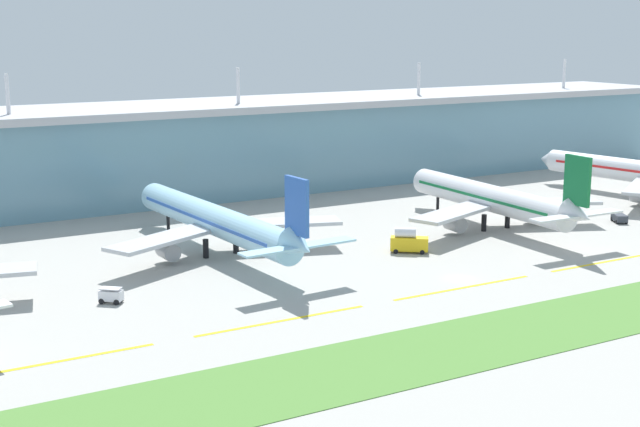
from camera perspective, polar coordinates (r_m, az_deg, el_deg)
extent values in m
plane|color=#A8A59E|center=(156.54, 8.92, -4.13)|extent=(600.00, 600.00, 0.00)
cube|color=#6693A8|center=(234.88, -5.74, 4.02)|extent=(280.00, 28.00, 21.69)
cube|color=#B2B2B7|center=(233.56, -5.80, 6.88)|extent=(288.00, 34.00, 1.80)
cylinder|color=silver|center=(210.97, -19.30, 7.21)|extent=(0.90, 0.90, 9.00)
cylinder|color=silver|center=(228.07, -5.24, 8.13)|extent=(0.90, 0.90, 9.00)
cylinder|color=silver|center=(256.50, 6.32, 8.52)|extent=(0.90, 0.90, 9.00)
cylinder|color=silver|center=(292.99, 15.31, 8.60)|extent=(0.90, 0.90, 9.00)
cylinder|color=#9ED1EA|center=(172.13, -6.83, -0.37)|extent=(9.47, 56.57, 5.80)
cone|color=#9ED1EA|center=(199.01, -10.77, 1.17)|extent=(5.76, 4.35, 5.51)
cone|color=#9ED1EA|center=(145.41, -1.27, -2.09)|extent=(5.35, 6.94, 5.72)
cube|color=#2D5BB7|center=(144.81, -1.49, 0.46)|extent=(1.12, 6.43, 9.50)
cube|color=#9ED1EA|center=(143.10, -3.24, -2.42)|extent=(10.19, 3.85, 0.36)
cube|color=#9ED1EA|center=(148.78, 0.42, -1.84)|extent=(10.19, 3.85, 0.36)
cube|color=#B7BABF|center=(163.54, -9.86, -1.59)|extent=(24.57, 16.55, 0.70)
cylinder|color=gray|center=(165.96, -9.65, -2.38)|extent=(3.49, 4.70, 3.20)
cube|color=#B7BABF|center=(174.26, -2.64, -0.59)|extent=(24.92, 13.97, 0.70)
cylinder|color=gray|center=(175.50, -3.21, -1.44)|extent=(3.49, 4.70, 3.20)
cylinder|color=black|center=(191.80, -9.65, -0.62)|extent=(0.70, 0.70, 3.60)
cylinder|color=black|center=(169.19, -7.30, -2.24)|extent=(1.10, 1.10, 3.60)
cylinder|color=black|center=(172.02, -5.39, -1.95)|extent=(1.10, 1.10, 3.60)
cube|color=#2D5BB7|center=(172.04, -6.83, -0.24)|extent=(9.14, 50.95, 0.60)
cylinder|color=silver|center=(196.05, 10.64, 1.02)|extent=(6.97, 48.25, 5.80)
cone|color=silver|center=(216.52, 6.31, 2.17)|extent=(5.61, 4.13, 5.51)
cone|color=silver|center=(176.11, 16.19, -0.09)|extent=(5.09, 6.75, 5.72)
cube|color=#146B38|center=(175.63, 16.09, 2.03)|extent=(0.86, 6.42, 9.50)
cube|color=silver|center=(172.74, 14.77, -0.30)|extent=(10.07, 3.44, 0.36)
cube|color=silver|center=(180.35, 17.32, 0.05)|extent=(10.07, 3.44, 0.36)
cube|color=#B7BABF|center=(185.60, 8.60, 0.07)|extent=(24.86, 14.81, 0.70)
cylinder|color=gray|center=(188.02, 8.61, -0.65)|extent=(3.31, 4.58, 3.20)
cube|color=#B7BABF|center=(200.76, 14.09, 0.74)|extent=(24.73, 15.77, 0.70)
cylinder|color=gray|center=(201.55, 13.52, 0.00)|extent=(3.31, 4.58, 3.20)
cylinder|color=black|center=(210.96, 7.52, 0.59)|extent=(0.70, 0.70, 3.60)
cylinder|color=black|center=(192.73, 10.41, -0.59)|extent=(1.10, 1.10, 3.60)
cylinder|color=black|center=(196.74, 11.86, -0.39)|extent=(1.10, 1.10, 3.60)
cube|color=#146B38|center=(195.97, 10.65, 1.13)|extent=(6.89, 43.44, 0.60)
cone|color=white|center=(255.65, 14.26, 3.37)|extent=(6.15, 4.95, 5.51)
cylinder|color=black|center=(251.10, 15.97, 2.04)|extent=(0.70, 0.70, 3.60)
cube|color=yellow|center=(122.51, -16.86, -9.11)|extent=(28.00, 0.70, 0.04)
cube|color=yellow|center=(133.40, -2.42, -6.84)|extent=(28.00, 0.70, 0.04)
cube|color=yellow|center=(151.32, 9.11, -4.70)|extent=(28.00, 0.70, 0.04)
cube|color=yellow|center=(174.10, 17.87, -2.93)|extent=(28.00, 0.70, 0.04)
cube|color=#518438|center=(138.28, 15.68, -6.59)|extent=(300.00, 18.00, 0.10)
cube|color=#333842|center=(208.81, 18.55, -0.24)|extent=(4.20, 5.01, 1.40)
cylinder|color=black|center=(207.92, 18.96, -0.51)|extent=(0.74, 0.96, 0.90)
cylinder|color=black|center=(207.17, 18.40, -0.52)|extent=(0.74, 0.96, 0.90)
cylinder|color=black|center=(210.74, 18.67, -0.33)|extent=(0.74, 0.96, 0.90)
cylinder|color=black|center=(210.00, 18.12, -0.34)|extent=(0.74, 0.96, 0.90)
cube|color=silver|center=(144.94, -13.18, -5.11)|extent=(3.90, 3.72, 1.60)
cube|color=silver|center=(144.61, -13.21, -4.67)|extent=(3.63, 3.48, 0.16)
cylinder|color=black|center=(145.37, -12.58, -5.35)|extent=(0.91, 0.85, 0.90)
cylinder|color=black|center=(143.96, -12.84, -5.54)|extent=(0.91, 0.85, 0.90)
cylinder|color=black|center=(146.38, -13.49, -5.28)|extent=(0.91, 0.85, 0.90)
cylinder|color=black|center=(144.98, -13.76, -5.46)|extent=(0.91, 0.85, 0.90)
cube|color=gold|center=(172.61, 5.72, -1.93)|extent=(7.30, 6.44, 2.60)
cylinder|color=silver|center=(172.13, 5.47, -1.21)|extent=(4.39, 4.02, 2.00)
cylinder|color=black|center=(174.01, 6.55, -2.28)|extent=(0.93, 0.83, 0.90)
cylinder|color=black|center=(171.74, 6.54, -2.47)|extent=(0.93, 0.83, 0.90)
cylinder|color=black|center=(174.15, 4.90, -2.23)|extent=(0.93, 0.83, 0.90)
cylinder|color=black|center=(171.89, 4.86, -2.42)|extent=(0.93, 0.83, 0.90)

